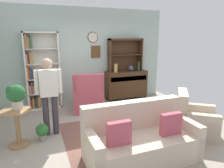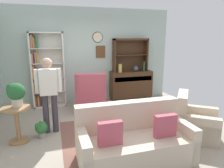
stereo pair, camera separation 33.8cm
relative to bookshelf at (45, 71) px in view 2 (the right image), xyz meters
The scene contains 18 objects.
ground_plane 2.58m from the bookshelf, 55.26° to the right, with size 5.40×4.60×0.02m, color #9E9384.
wall_back 1.41m from the bookshelf, ahead, with size 5.00×0.09×2.80m.
area_rug 2.91m from the bookshelf, 55.40° to the right, with size 2.51×1.87×0.01m, color brown.
bookshelf is the anchor object (origin of this frame).
sideboard 2.61m from the bookshelf, ahead, with size 1.30×0.45×0.92m.
sideboard_hutch 2.62m from the bookshelf, ahead, with size 1.10×0.26×1.00m.
vase_tall 2.18m from the bookshelf, ahead, with size 0.11×0.11×0.25m, color tan.
vase_round 2.69m from the bookshelf, ahead, with size 0.15×0.15×0.17m, color #33476B.
bottle_wine 2.95m from the bookshelf, ahead, with size 0.07×0.07×0.29m, color #194223.
couch_floral 3.52m from the bookshelf, 65.91° to the right, with size 1.81×0.86×0.90m.
armchair_floral 4.05m from the bookshelf, 44.16° to the right, with size 1.08×1.07×0.88m.
wingback_chair 1.50m from the bookshelf, 31.91° to the right, with size 0.90×0.92×1.05m.
plant_stand 2.15m from the bookshelf, 103.56° to the right, with size 0.52×0.52×0.69m.
potted_plant_large 2.01m from the bookshelf, 103.24° to the right, with size 0.32×0.32×0.44m.
potted_plant_small 2.12m from the bookshelf, 92.12° to the right, with size 0.24×0.24×0.33m.
person_reading 1.75m from the bookshelf, 86.19° to the right, with size 0.52×0.21×1.56m.
coffee_table 2.83m from the bookshelf, 56.06° to the right, with size 0.80×0.50×0.42m.
book_stack 2.81m from the bookshelf, 52.84° to the right, with size 0.19×0.15×0.09m.
Camera 2 is at (-1.12, -3.94, 1.95)m, focal length 32.38 mm.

